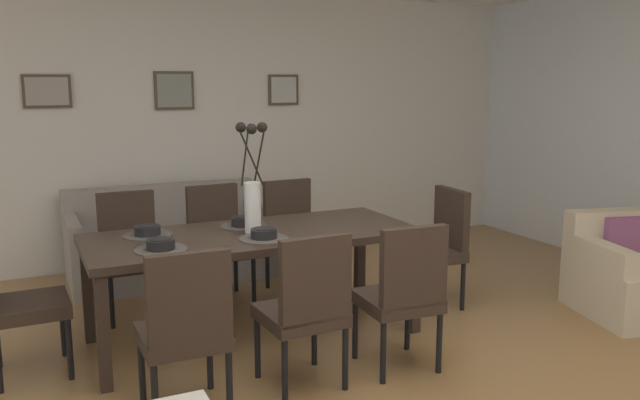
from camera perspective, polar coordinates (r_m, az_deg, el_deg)
The scene contains 25 objects.
ground_plane at distance 3.84m, azimuth 2.19°, elevation -16.63°, with size 9.00×9.00×0.00m, color olive.
back_wall_panel at distance 6.49m, azimuth -11.19°, elevation 6.26°, with size 9.00×0.10×2.60m, color silver.
dining_table at distance 4.42m, azimuth -5.85°, elevation -3.69°, with size 2.20×0.91×0.74m.
dining_chair_near_left at distance 3.47m, azimuth -11.68°, elevation -10.63°, with size 0.44×0.44×0.92m.
dining_chair_near_right at distance 5.10m, azimuth -16.27°, elevation -4.02°, with size 0.44×0.44×0.92m.
dining_chair_far_left at distance 3.70m, azimuth -1.20°, elevation -9.06°, with size 0.46×0.46×0.92m.
dining_chair_far_right at distance 5.28m, azimuth -8.93°, elevation -3.25°, with size 0.47×0.47×0.92m.
dining_chair_mid_left at distance 3.96m, azimuth 7.32°, elevation -7.82°, with size 0.46×0.46×0.92m.
dining_chair_mid_right at distance 5.47m, azimuth -2.38°, elevation -2.64°, with size 0.45×0.45×0.92m.
dining_chair_head_west at distance 4.26m, azimuth -25.22°, elevation -7.45°, with size 0.45×0.45×0.92m.
dining_chair_head_east at distance 5.16m, azimuth 10.31°, elevation -3.59°, with size 0.47×0.47×0.92m.
centerpiece_vase at distance 4.35m, azimuth -5.93°, elevation 0.81°, with size 0.21×0.23×0.73m.
placemat_near_left at distance 4.04m, azimuth -13.75°, elevation -4.23°, with size 0.32×0.32×0.01m, color #4C4742.
bowl_near_left at distance 4.03m, azimuth -13.77°, elevation -3.72°, with size 0.17×0.17×0.07m.
placemat_near_right at distance 4.44m, azimuth -14.84°, elevation -2.99°, with size 0.32×0.32×0.01m, color #4C4742.
bowl_near_right at distance 4.43m, azimuth -14.86°, elevation -2.52°, with size 0.17×0.17×0.07m.
placemat_far_left at distance 4.22m, azimuth -4.93°, elevation -3.36°, with size 0.32×0.32×0.01m, color #4C4742.
bowl_far_left at distance 4.21m, azimuth -4.94°, elevation -2.87°, with size 0.17×0.17×0.07m.
placemat_far_right at distance 4.59m, azimuth -6.73°, elevation -2.26°, with size 0.32×0.32×0.01m, color #4C4742.
bowl_far_right at distance 4.59m, azimuth -6.74°, elevation -1.80°, with size 0.17×0.17×0.07m.
sofa at distance 6.03m, azimuth -13.01°, elevation -3.93°, with size 1.74×0.84×0.80m.
armchair at distance 5.50m, azimuth 25.80°, elevation -6.06°, with size 0.97×0.97×0.75m.
framed_picture_left at distance 6.22m, azimuth -22.78°, elevation 8.76°, with size 0.40×0.03×0.29m.
framed_picture_center at distance 6.37m, azimuth -12.63°, elevation 9.33°, with size 0.37×0.03×0.36m.
framed_picture_right at distance 6.70m, azimuth -3.21°, elevation 9.59°, with size 0.32×0.03×0.31m.
Camera 1 is at (-1.59, -3.03, 1.74)m, focal length 36.57 mm.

